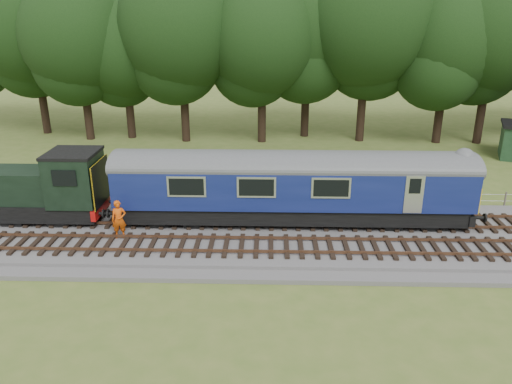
{
  "coord_description": "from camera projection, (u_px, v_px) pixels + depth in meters",
  "views": [
    {
      "loc": [
        -3.63,
        -22.69,
        10.88
      ],
      "look_at": [
        -4.3,
        1.4,
        2.0
      ],
      "focal_mm": 35.0,
      "sensor_mm": 36.0,
      "label": 1
    }
  ],
  "objects": [
    {
      "name": "worker",
      "position": [
        119.0,
        219.0,
        24.1
      ],
      "size": [
        0.79,
        0.61,
        1.91
      ],
      "primitive_type": "imported",
      "rotation": [
        0.0,
        0.0,
        0.24
      ],
      "color": "#DF510B",
      "rests_on": "ballast"
    },
    {
      "name": "dmu_railcar",
      "position": [
        293.0,
        181.0,
        25.43
      ],
      "size": [
        18.05,
        2.86,
        3.88
      ],
      "color": "black",
      "rests_on": "ground"
    },
    {
      "name": "ground",
      "position": [
        341.0,
        240.0,
        24.96
      ],
      "size": [
        120.0,
        120.0,
        0.0
      ],
      "primitive_type": "plane",
      "color": "#4D6625",
      "rests_on": "ground"
    },
    {
      "name": "track_south",
      "position": [
        346.0,
        247.0,
        23.31
      ],
      "size": [
        67.2,
        2.4,
        0.21
      ],
      "color": "black",
      "rests_on": "ballast"
    },
    {
      "name": "track_north",
      "position": [
        338.0,
        221.0,
        26.12
      ],
      "size": [
        67.2,
        2.4,
        0.21
      ],
      "color": "black",
      "rests_on": "ballast"
    },
    {
      "name": "shunter_loco",
      "position": [
        25.0,
        190.0,
        26.01
      ],
      "size": [
        8.91,
        2.6,
        3.38
      ],
      "color": "black",
      "rests_on": "ground"
    },
    {
      "name": "fence",
      "position": [
        331.0,
        206.0,
        29.18
      ],
      "size": [
        64.0,
        0.12,
        1.0
      ],
      "primitive_type": null,
      "color": "#6B6054",
      "rests_on": "ground"
    },
    {
      "name": "tree_line",
      "position": [
        309.0,
        135.0,
        45.59
      ],
      "size": [
        70.0,
        8.0,
        18.0
      ],
      "primitive_type": null,
      "color": "black",
      "rests_on": "ground"
    },
    {
      "name": "ballast",
      "position": [
        341.0,
        237.0,
        24.89
      ],
      "size": [
        70.0,
        7.0,
        0.35
      ],
      "primitive_type": "cube",
      "color": "#4C4C4F",
      "rests_on": "ground"
    }
  ]
}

